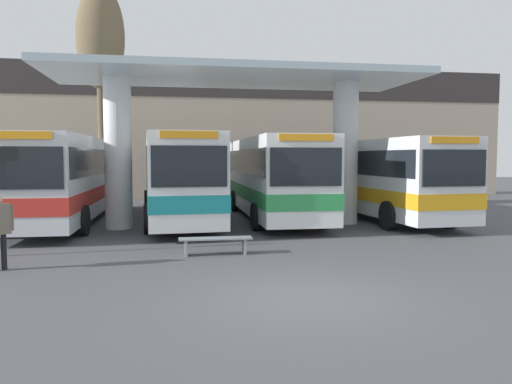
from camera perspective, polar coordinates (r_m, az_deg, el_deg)
ground_plane at (r=9.52m, az=5.69°, el=-11.96°), size 100.00×100.00×0.00m
townhouse_backdrop at (r=31.90m, az=-5.35°, el=8.04°), size 40.00×0.58×8.35m
station_canopy at (r=19.01m, az=-2.31°, el=9.79°), size 13.65×5.15×5.77m
transit_bus_left_bay at (r=21.23m, az=-20.88°, el=1.77°), size 2.96×11.73×3.38m
transit_bus_center_bay at (r=21.07m, az=-9.00°, el=2.03°), size 3.12×12.38×3.42m
transit_bus_right_bay at (r=21.26m, az=1.86°, el=2.02°), size 2.87×11.19×3.38m
transit_bus_far_right_bay at (r=21.76m, az=13.98°, el=1.86°), size 3.09×10.55×3.30m
waiting_bench_near_pillar at (r=13.47m, az=-4.66°, el=-5.69°), size 1.95×0.44×0.46m
poplar_tree_behind_left at (r=24.85m, az=-17.35°, el=16.03°), size 2.17×2.17×10.49m
parked_car_street at (r=28.39m, az=3.66°, el=0.89°), size 4.56×2.28×2.22m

